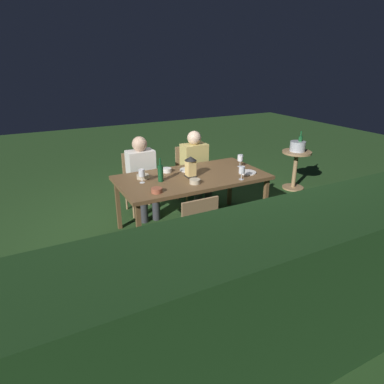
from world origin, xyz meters
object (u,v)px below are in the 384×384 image
(side_table, at_px, (296,164))
(person_in_mustard, at_px, (196,165))
(lantern_centerpiece, at_px, (191,166))
(person_in_cream, at_px, (143,173))
(bowl_salad, at_px, (167,170))
(dining_table, at_px, (192,180))
(bowl_bread, at_px, (157,190))
(chair_side_right_b, at_px, (195,230))
(potted_plant_by_hedge, at_px, (78,307))
(green_bottle_on_table, at_px, (161,173))
(bowl_olives, at_px, (195,181))
(chair_side_left_b, at_px, (139,179))
(wine_glass_b, at_px, (242,170))
(plate_b, at_px, (188,170))
(ice_bucket, at_px, (298,146))
(chair_side_left_a, at_px, (190,171))
(bowl_dip, at_px, (143,176))
(wine_glass_a, at_px, (142,173))
(plate_a, at_px, (247,172))
(wine_glass_c, at_px, (240,158))

(side_table, bearing_deg, person_in_mustard, -5.74)
(lantern_centerpiece, bearing_deg, person_in_cream, -60.32)
(bowl_salad, bearing_deg, lantern_centerpiece, 122.50)
(dining_table, xyz_separation_m, bowl_bread, (0.62, 0.33, 0.08))
(chair_side_right_b, bearing_deg, lantern_centerpiece, -114.66)
(chair_side_right_b, distance_m, potted_plant_by_hedge, 1.39)
(green_bottle_on_table, xyz_separation_m, bowl_olives, (-0.34, 0.26, -0.08))
(chair_side_left_b, relative_size, wine_glass_b, 5.15)
(person_in_mustard, xyz_separation_m, plate_b, (0.37, 0.45, 0.11))
(ice_bucket, bearing_deg, lantern_centerpiece, 12.58)
(bowl_olives, xyz_separation_m, bowl_salad, (0.13, -0.56, 0.00))
(chair_side_left_b, height_order, chair_side_left_a, same)
(person_in_mustard, height_order, wine_glass_b, person_in_mustard)
(bowl_bread, xyz_separation_m, side_table, (-2.90, -0.83, -0.32))
(side_table, relative_size, potted_plant_by_hedge, 0.99)
(dining_table, bearing_deg, green_bottle_on_table, 0.37)
(bowl_olives, bearing_deg, chair_side_right_b, 62.00)
(bowl_dip, distance_m, ice_bucket, 2.90)
(plate_b, relative_size, bowl_salad, 1.77)
(plate_b, distance_m, bowl_salad, 0.29)
(chair_side_right_b, bearing_deg, person_in_cream, -90.00)
(bowl_dip, xyz_separation_m, potted_plant_by_hedge, (1.11, 1.63, -0.36))
(person_in_cream, relative_size, bowl_bread, 9.14)
(dining_table, xyz_separation_m, potted_plant_by_hedge, (1.70, 1.43, -0.28))
(wine_glass_b, bearing_deg, wine_glass_a, -21.87)
(bowl_olives, bearing_deg, person_in_cream, -70.89)
(dining_table, height_order, lantern_centerpiece, lantern_centerpiece)
(plate_a, bearing_deg, wine_glass_b, 38.49)
(person_in_cream, relative_size, wine_glass_c, 6.80)
(chair_side_left_a, distance_m, potted_plant_by_hedge, 3.15)
(person_in_mustard, distance_m, ice_bucket, 1.88)
(dining_table, distance_m, person_in_mustard, 0.81)
(wine_glass_c, height_order, potted_plant_by_hedge, wine_glass_c)
(green_bottle_on_table, relative_size, bowl_dip, 1.88)
(chair_side_left_b, xyz_separation_m, potted_plant_by_hedge, (1.28, 2.32, -0.08))
(person_in_cream, height_order, lantern_centerpiece, person_in_cream)
(plate_b, distance_m, bowl_dip, 0.65)
(bowl_dip, bearing_deg, ice_bucket, -173.96)
(bowl_olives, xyz_separation_m, bowl_dip, (0.50, -0.46, -0.00))
(chair_side_left_b, bearing_deg, ice_bucket, 171.99)
(bowl_salad, bearing_deg, wine_glass_b, 135.43)
(bowl_olives, relative_size, side_table, 0.20)
(bowl_bread, height_order, bowl_salad, bowl_salad)
(dining_table, xyz_separation_m, chair_side_left_b, (0.43, -0.89, -0.20))
(bowl_bread, bearing_deg, chair_side_left_a, -130.63)
(chair_side_left_a, relative_size, bowl_olives, 6.61)
(chair_side_left_b, height_order, person_in_mustard, person_in_mustard)
(wine_glass_a, height_order, bowl_olives, wine_glass_a)
(wine_glass_a, bearing_deg, person_in_cream, -109.46)
(lantern_centerpiece, bearing_deg, plate_b, -108.44)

